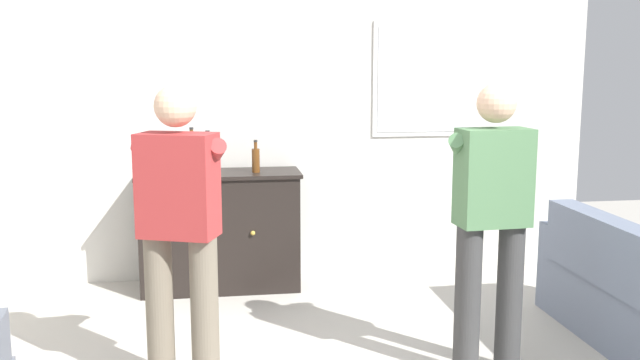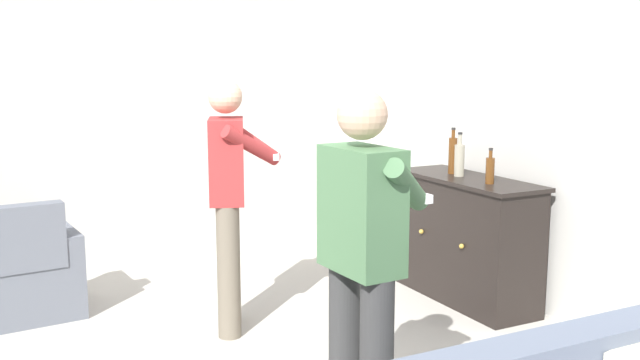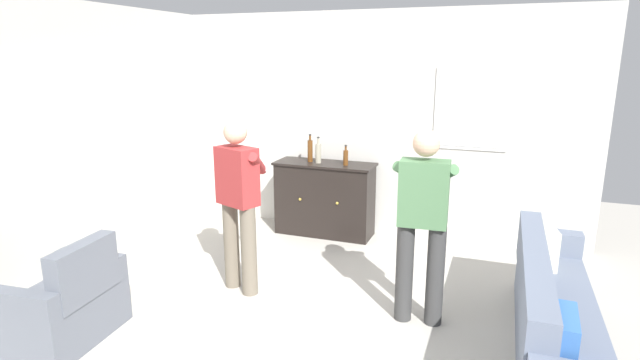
{
  "view_description": "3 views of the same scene",
  "coord_description": "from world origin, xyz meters",
  "px_view_note": "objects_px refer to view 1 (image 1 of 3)",
  "views": [
    {
      "loc": [
        -0.6,
        -3.25,
        1.8
      ],
      "look_at": [
        -0.03,
        0.56,
        1.15
      ],
      "focal_mm": 40.0,
      "sensor_mm": 36.0,
      "label": 1
    },
    {
      "loc": [
        3.58,
        -1.05,
        1.8
      ],
      "look_at": [
        0.1,
        0.72,
        1.14
      ],
      "focal_mm": 40.0,
      "sensor_mm": 36.0,
      "label": 2
    },
    {
      "loc": [
        1.52,
        -3.49,
        2.24
      ],
      "look_at": [
        0.01,
        0.56,
        1.17
      ],
      "focal_mm": 28.0,
      "sensor_mm": 36.0,
      "label": 3
    }
  ],
  "objects_px": {
    "bottle_liquor_amber": "(256,159)",
    "person_standing_left": "(180,225)",
    "person_standing_right": "(491,215)",
    "bottle_spirits_clear": "(208,157)",
    "sideboard_cabinet": "(220,231)",
    "bottle_wine_green": "(192,154)"
  },
  "relations": [
    {
      "from": "sideboard_cabinet",
      "to": "bottle_wine_green",
      "type": "height_order",
      "value": "bottle_wine_green"
    },
    {
      "from": "bottle_spirits_clear",
      "to": "bottle_liquor_amber",
      "type": "bearing_deg",
      "value": -2.57
    },
    {
      "from": "sideboard_cabinet",
      "to": "bottle_spirits_clear",
      "type": "xyz_separation_m",
      "value": [
        -0.08,
        -0.02,
        0.6
      ]
    },
    {
      "from": "person_standing_left",
      "to": "bottle_liquor_amber",
      "type": "bearing_deg",
      "value": 73.79
    },
    {
      "from": "bottle_liquor_amber",
      "to": "person_standing_right",
      "type": "bearing_deg",
      "value": -55.02
    },
    {
      "from": "sideboard_cabinet",
      "to": "bottle_wine_green",
      "type": "xyz_separation_m",
      "value": [
        -0.2,
        0.01,
        0.62
      ]
    },
    {
      "from": "sideboard_cabinet",
      "to": "bottle_liquor_amber",
      "type": "bearing_deg",
      "value": -8.0
    },
    {
      "from": "sideboard_cabinet",
      "to": "bottle_spirits_clear",
      "type": "relative_size",
      "value": 3.84
    },
    {
      "from": "bottle_liquor_amber",
      "to": "bottle_spirits_clear",
      "type": "relative_size",
      "value": 0.77
    },
    {
      "from": "person_standing_left",
      "to": "person_standing_right",
      "type": "height_order",
      "value": "same"
    },
    {
      "from": "bottle_liquor_amber",
      "to": "person_standing_left",
      "type": "xyz_separation_m",
      "value": [
        -0.51,
        -1.75,
        -0.11
      ]
    },
    {
      "from": "bottle_wine_green",
      "to": "sideboard_cabinet",
      "type": "bearing_deg",
      "value": -2.05
    },
    {
      "from": "sideboard_cabinet",
      "to": "bottle_wine_green",
      "type": "distance_m",
      "value": 0.65
    },
    {
      "from": "bottle_spirits_clear",
      "to": "bottle_wine_green",
      "type": "bearing_deg",
      "value": 165.69
    },
    {
      "from": "bottle_liquor_amber",
      "to": "person_standing_left",
      "type": "relative_size",
      "value": 0.15
    },
    {
      "from": "person_standing_left",
      "to": "bottle_spirits_clear",
      "type": "bearing_deg",
      "value": 85.39
    },
    {
      "from": "bottle_spirits_clear",
      "to": "person_standing_left",
      "type": "height_order",
      "value": "person_standing_left"
    },
    {
      "from": "bottle_wine_green",
      "to": "person_standing_right",
      "type": "xyz_separation_m",
      "value": [
        1.71,
        -1.8,
        -0.15
      ]
    },
    {
      "from": "sideboard_cabinet",
      "to": "bottle_spirits_clear",
      "type": "bearing_deg",
      "value": -163.05
    },
    {
      "from": "bottle_wine_green",
      "to": "bottle_spirits_clear",
      "type": "bearing_deg",
      "value": -14.31
    },
    {
      "from": "bottle_spirits_clear",
      "to": "person_standing_right",
      "type": "height_order",
      "value": "person_standing_right"
    },
    {
      "from": "bottle_wine_green",
      "to": "bottle_liquor_amber",
      "type": "relative_size",
      "value": 1.4
    }
  ]
}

